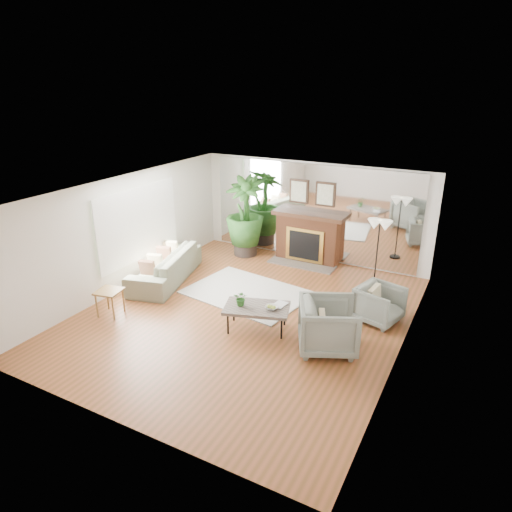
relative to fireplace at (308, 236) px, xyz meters
The scene contains 18 objects.
ground 3.33m from the fireplace, 90.00° to the right, with size 7.00×7.00×0.00m, color brown.
wall_left 4.46m from the fireplace, 132.54° to the right, with size 0.02×7.00×2.50m, color silver.
wall_right 4.46m from the fireplace, 47.46° to the right, with size 0.02×7.00×2.50m, color silver.
wall_back 0.63m from the fireplace, 90.00° to the left, with size 6.00×0.02×2.50m, color silver.
mirror_panel 0.63m from the fireplace, 90.00° to the left, with size 5.40×0.04×2.40m, color silver.
window_panel 4.17m from the fireplace, 135.99° to the right, with size 0.04×2.40×1.50m, color #B2E09E.
fireplace is the anchor object (origin of this frame).
area_rug 2.53m from the fireplace, 100.17° to the right, with size 2.51×1.80×0.03m, color beige.
coffee_table 3.70m from the fireplace, 82.57° to the right, with size 1.34×1.03×0.47m.
sofa 3.63m from the fireplace, 132.70° to the right, with size 2.38×0.93×0.69m, color gray.
armchair_back 3.33m from the fireplace, 43.51° to the right, with size 0.77×0.79×0.72m, color slate.
armchair_front 4.12m from the fireplace, 63.02° to the right, with size 0.96×0.99×0.90m, color slate.
side_table 5.09m from the fireplace, 117.65° to the right, with size 0.54×0.54×0.52m.
potted_ficus 1.72m from the fireplace, 168.11° to the right, with size 1.08×1.08×2.11m.
floor_lamp 2.29m from the fireplace, 24.91° to the right, with size 0.53×0.29×1.62m.
tabletop_plant 3.76m from the fireplace, 86.96° to the right, with size 0.26×0.23×0.29m, color #346826.
fruit_bowl 3.70m from the fireplace, 78.19° to the right, with size 0.23×0.23×0.06m, color olive.
book 3.48m from the fireplace, 78.05° to the right, with size 0.22×0.30×0.02m, color olive.
Camera 1 is at (3.97, -7.02, 4.40)m, focal length 32.00 mm.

